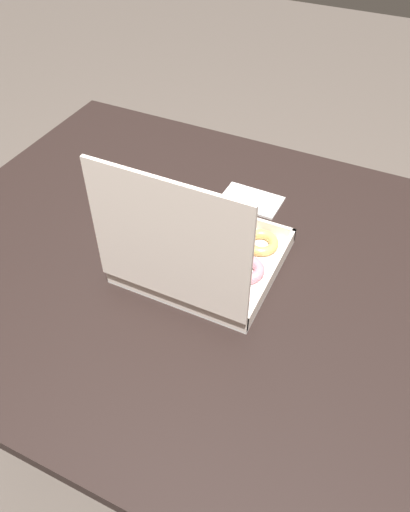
# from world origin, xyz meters

# --- Properties ---
(ground_plane) EXTENTS (8.00, 8.00, 0.00)m
(ground_plane) POSITION_xyz_m (0.00, 0.00, 0.00)
(ground_plane) COLOR #564C44
(dining_table) EXTENTS (1.16, 1.00, 0.73)m
(dining_table) POSITION_xyz_m (0.00, 0.00, 0.64)
(dining_table) COLOR black
(dining_table) RESTS_ON ground_plane
(donut_box) EXTENTS (0.30, 0.29, 0.31)m
(donut_box) POSITION_xyz_m (-0.06, 0.03, 0.78)
(donut_box) COLOR white
(donut_box) RESTS_ON dining_table
(coffee_mug) EXTENTS (0.07, 0.07, 0.10)m
(coffee_mug) POSITION_xyz_m (0.17, -0.08, 0.78)
(coffee_mug) COLOR white
(coffee_mug) RESTS_ON dining_table
(paper_napkin) EXTENTS (0.15, 0.09, 0.01)m
(paper_napkin) POSITION_xyz_m (-0.07, -0.24, 0.73)
(paper_napkin) COLOR white
(paper_napkin) RESTS_ON dining_table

